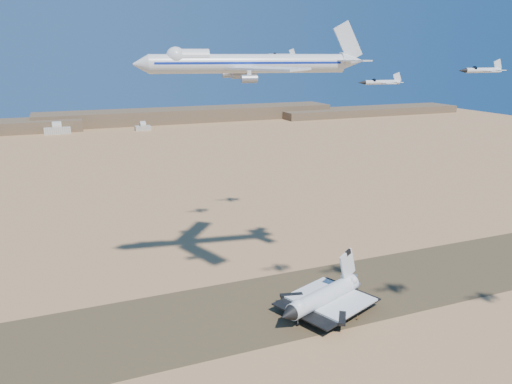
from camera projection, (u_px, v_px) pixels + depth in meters
name	position (u px, v px, depth m)	size (l,w,h in m)	color
ground	(254.00, 310.00, 188.21)	(1200.00, 1200.00, 0.00)	tan
runway	(254.00, 309.00, 188.20)	(600.00, 50.00, 0.06)	#4C3926
ridgeline	(155.00, 118.00, 680.53)	(960.00, 90.00, 18.00)	brown
hangars	(54.00, 131.00, 590.82)	(200.50, 29.50, 30.00)	#B8B3A3
shuttle	(323.00, 298.00, 184.71)	(43.77, 36.39, 21.29)	silver
carrier_747	(243.00, 64.00, 174.82)	(83.04, 63.36, 20.61)	silver
crew_a	(357.00, 318.00, 180.23)	(0.68, 0.45, 1.88)	#BF5F0B
crew_b	(348.00, 319.00, 179.87)	(0.78, 0.45, 1.61)	#BF5F0B
crew_c	(352.00, 312.00, 184.72)	(0.98, 0.50, 1.67)	#BF5F0B
chase_jet_a	(381.00, 82.00, 147.69)	(14.18, 7.78, 3.54)	silver
chase_jet_b	(482.00, 70.00, 142.59)	(15.54, 8.25, 3.87)	silver
chase_jet_e	(241.00, 65.00, 226.85)	(14.65, 7.81, 3.65)	silver
chase_jet_f	(280.00, 55.00, 246.14)	(16.17, 9.20, 4.08)	silver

